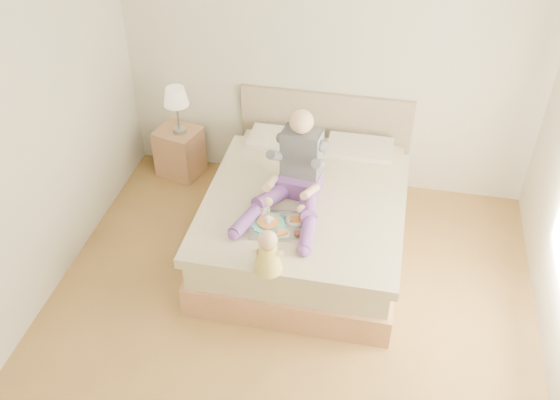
% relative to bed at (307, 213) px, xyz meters
% --- Properties ---
extents(room, '(4.02, 4.22, 2.71)m').
position_rel_bed_xyz_m(room, '(0.08, -1.08, 1.19)').
color(room, brown).
rests_on(room, ground).
extents(bed, '(1.70, 2.18, 1.00)m').
position_rel_bed_xyz_m(bed, '(0.00, 0.00, 0.00)').
color(bed, '#A7744E').
rests_on(bed, ground).
extents(nightstand, '(0.50, 0.46, 0.51)m').
position_rel_bed_xyz_m(nightstand, '(-1.49, 0.80, -0.06)').
color(nightstand, '#A7744E').
rests_on(nightstand, ground).
extents(lamp, '(0.25, 0.25, 0.50)m').
position_rel_bed_xyz_m(lamp, '(-1.45, 0.77, 0.58)').
color(lamp, '#B1B4B8').
rests_on(lamp, nightstand).
extents(adult, '(0.68, 1.01, 0.81)m').
position_rel_bed_xyz_m(adult, '(-0.09, -0.20, 0.53)').
color(adult, '#5D3483').
rests_on(adult, bed).
extents(tray, '(0.49, 0.41, 0.13)m').
position_rel_bed_xyz_m(tray, '(-0.14, -0.57, 0.32)').
color(tray, '#B1B4B8').
rests_on(tray, bed).
extents(baby, '(0.24, 0.33, 0.36)m').
position_rel_bed_xyz_m(baby, '(-0.12, -1.06, 0.44)').
color(baby, '#E0C746').
rests_on(baby, bed).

